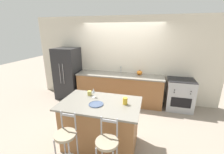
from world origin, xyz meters
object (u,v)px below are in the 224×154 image
Objects in this scene: dinner_plate at (96,104)px; tumbler_cup at (125,101)px; refrigerator at (68,73)px; wine_glass at (94,91)px; bar_stool_near at (66,141)px; pumpkin_decoration at (139,73)px; oven_range at (180,94)px; coffee_mug at (90,93)px; bar_stool_far at (107,149)px.

dinner_plate is 0.54m from tumbler_cup.
wine_glass is at bearing -47.20° from refrigerator.
bar_stool_near is at bearing -137.07° from tumbler_cup.
wine_glass is 2.10m from pumpkin_decoration.
dinner_plate is 2.09× the size of tumbler_cup.
pumpkin_decoration is at bearing 173.73° from oven_range.
wine_glass is 1.66× the size of coffee_mug.
oven_range is at bearing 52.19° from bar_stool_near.
pumpkin_decoration is at bearing 75.08° from dinner_plate.
refrigerator reaches higher than wine_glass.
wine_glass is at bearing 168.48° from tumbler_cup.
pumpkin_decoration is at bearing 68.81° from wine_glass.
coffee_mug is at bearing 125.07° from bar_stool_far.
wine_glass reaches higher than oven_range.
tumbler_cup is at bearing -14.59° from coffee_mug.
pumpkin_decoration reaches higher than bar_stool_far.
bar_stool_near is at bearing -90.89° from coffee_mug.
refrigerator is 1.66× the size of bar_stool_far.
refrigerator is 1.66× the size of bar_stool_near.
bar_stool_near is at bearing -127.81° from oven_range.
bar_stool_near is 1.04m from wine_glass.
refrigerator is 13.08× the size of tumbler_cup.
refrigerator is at bearing -179.21° from oven_range.
coffee_mug reaches higher than dinner_plate.
dinner_plate is (-1.81, -2.11, 0.50)m from oven_range.
tumbler_cup is at bearing -11.52° from wine_glass.
refrigerator is 3.45m from bar_stool_far.
tumbler_cup is (0.51, 0.15, 0.06)m from dinner_plate.
coffee_mug reaches higher than bar_stool_near.
wine_glass reaches higher than pumpkin_decoration.
dinner_plate is 2.32m from pumpkin_decoration.
pumpkin_decoration is (0.89, 2.84, 0.43)m from bar_stool_near.
bar_stool_near is 1.00× the size of bar_stool_far.
refrigerator is 2.29m from coffee_mug.
bar_stool_near is 3.77× the size of dinner_plate.
dinner_plate is (1.80, -2.06, 0.11)m from refrigerator.
bar_stool_near is 5.24× the size of wine_glass.
pumpkin_decoration reaches higher than tumbler_cup.
pumpkin_decoration is (0.76, 1.95, -0.09)m from wine_glass.
coffee_mug is at bearing 89.11° from bar_stool_near.
bar_stool_far is 1.16m from wine_glass.
refrigerator reaches higher than dinner_plate.
coffee_mug is at bearing 128.07° from dinner_plate.
tumbler_cup is (2.31, -1.91, 0.16)m from refrigerator.
wine_glass is at bearing -111.19° from pumpkin_decoration.
bar_stool_near is 6.03× the size of pumpkin_decoration.
bar_stool_far is 3.77× the size of dinner_plate.
wine_glass is (-0.54, 0.88, 0.52)m from bar_stool_far.
bar_stool_near is 0.77m from dinner_plate.
bar_stool_near is (1.51, -2.66, -0.28)m from refrigerator.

